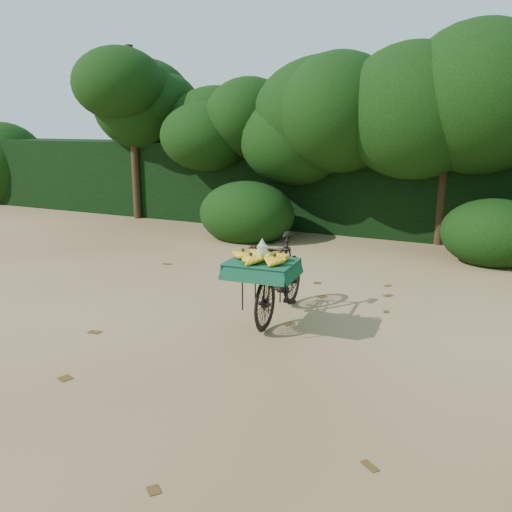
% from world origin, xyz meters
% --- Properties ---
extents(ground, '(80.00, 80.00, 0.00)m').
position_xyz_m(ground, '(0.00, 0.00, 0.00)').
color(ground, tan).
rests_on(ground, ground).
extents(vendor_bicycle, '(0.75, 1.75, 0.99)m').
position_xyz_m(vendor_bicycle, '(-0.61, 0.44, 0.50)').
color(vendor_bicycle, black).
rests_on(vendor_bicycle, ground).
extents(hedge_backdrop, '(26.00, 1.80, 1.80)m').
position_xyz_m(hedge_backdrop, '(0.00, 6.30, 0.90)').
color(hedge_backdrop, black).
rests_on(hedge_backdrop, ground).
extents(tree_row, '(14.50, 2.00, 4.00)m').
position_xyz_m(tree_row, '(-0.65, 5.50, 2.00)').
color(tree_row, black).
rests_on(tree_row, ground).
extents(bush_clumps, '(8.80, 1.70, 0.90)m').
position_xyz_m(bush_clumps, '(0.50, 4.30, 0.45)').
color(bush_clumps, black).
rests_on(bush_clumps, ground).
extents(leaf_litter, '(7.00, 7.30, 0.01)m').
position_xyz_m(leaf_litter, '(0.00, 0.65, 0.01)').
color(leaf_litter, '#4D3414').
rests_on(leaf_litter, ground).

